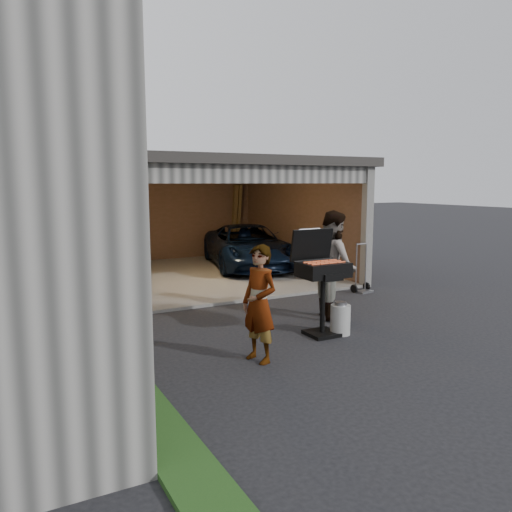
# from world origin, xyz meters

# --- Properties ---
(ground) EXTENTS (80.00, 80.00, 0.00)m
(ground) POSITION_xyz_m (0.00, 0.00, 0.00)
(ground) COLOR black
(ground) RESTS_ON ground
(groundcover_strip) EXTENTS (0.50, 8.00, 0.06)m
(groundcover_strip) POSITION_xyz_m (-2.25, -1.00, 0.03)
(groundcover_strip) COLOR #193814
(groundcover_strip) RESTS_ON ground
(garage) EXTENTS (6.80, 6.30, 2.90)m
(garage) POSITION_xyz_m (0.76, 6.79, 1.87)
(garage) COLOR #605E59
(garage) RESTS_ON ground
(minivan) EXTENTS (2.86, 4.49, 1.15)m
(minivan) POSITION_xyz_m (2.60, 6.90, 0.58)
(minivan) COLOR black
(minivan) RESTS_ON ground
(woman) EXTENTS (0.51, 0.65, 1.56)m
(woman) POSITION_xyz_m (-0.50, 0.49, 0.78)
(woman) COLOR silver
(woman) RESTS_ON ground
(man) EXTENTS (0.95, 1.09, 1.88)m
(man) POSITION_xyz_m (1.72, 1.85, 0.94)
(man) COLOR #492D1C
(man) RESTS_ON ground
(bbq_grill) EXTENTS (0.74, 0.65, 1.64)m
(bbq_grill) POSITION_xyz_m (0.90, 1.06, 0.97)
(bbq_grill) COLOR black
(bbq_grill) RESTS_ON ground
(propane_tank) EXTENTS (0.37, 0.37, 0.47)m
(propane_tank) POSITION_xyz_m (1.18, 0.93, 0.23)
(propane_tank) COLOR #B5B6B1
(propane_tank) RESTS_ON ground
(plywood_panel) EXTENTS (0.26, 0.92, 1.02)m
(plywood_panel) POSITION_xyz_m (-2.34, 1.18, 0.51)
(plywood_panel) COLOR #533F1C
(plywood_panel) RESTS_ON ground
(hand_truck) EXTENTS (0.46, 0.37, 1.07)m
(hand_truck) POSITION_xyz_m (3.49, 3.17, 0.21)
(hand_truck) COLOR gray
(hand_truck) RESTS_ON ground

